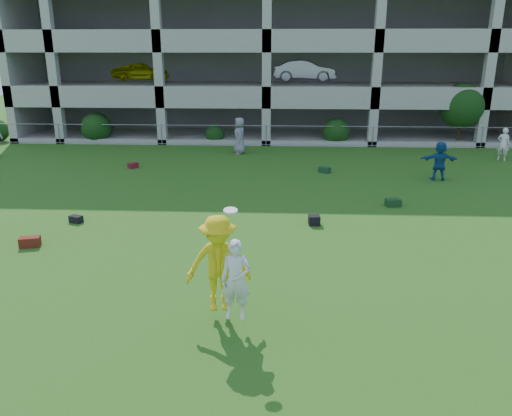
# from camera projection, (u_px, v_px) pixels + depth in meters

# --- Properties ---
(ground) EXTENTS (100.00, 100.00, 0.00)m
(ground) POSITION_uv_depth(u_px,v_px,m) (237.00, 315.00, 10.40)
(ground) COLOR #235114
(ground) RESTS_ON ground
(bystander_c) EXTENTS (0.78, 1.03, 1.89)m
(bystander_c) POSITION_uv_depth(u_px,v_px,m) (240.00, 136.00, 26.15)
(bystander_c) COLOR gray
(bystander_c) RESTS_ON ground
(bystander_d) EXTENTS (1.55, 0.58, 1.65)m
(bystander_d) POSITION_uv_depth(u_px,v_px,m) (440.00, 161.00, 20.87)
(bystander_d) COLOR navy
(bystander_d) RESTS_ON ground
(bystander_e) EXTENTS (0.71, 0.64, 1.62)m
(bystander_e) POSITION_uv_depth(u_px,v_px,m) (503.00, 144.00, 24.64)
(bystander_e) COLOR white
(bystander_e) RESTS_ON ground
(bag_red_a) EXTENTS (0.61, 0.44, 0.28)m
(bag_red_a) POSITION_uv_depth(u_px,v_px,m) (30.00, 242.00, 13.98)
(bag_red_a) COLOR #54110E
(bag_red_a) RESTS_ON ground
(bag_black_b) EXTENTS (0.46, 0.38, 0.22)m
(bag_black_b) POSITION_uv_depth(u_px,v_px,m) (76.00, 219.00, 15.94)
(bag_black_b) COLOR black
(bag_black_b) RESTS_ON ground
(bag_green_c) EXTENTS (0.56, 0.44, 0.26)m
(bag_green_c) POSITION_uv_depth(u_px,v_px,m) (393.00, 203.00, 17.57)
(bag_green_c) COLOR #133615
(bag_green_c) RESTS_ON ground
(crate_d) EXTENTS (0.37, 0.37, 0.30)m
(crate_d) POSITION_uv_depth(u_px,v_px,m) (314.00, 220.00, 15.72)
(crate_d) COLOR black
(crate_d) RESTS_ON ground
(bag_red_f) EXTENTS (0.50, 0.53, 0.24)m
(bag_red_f) POSITION_uv_depth(u_px,v_px,m) (133.00, 165.00, 23.19)
(bag_red_f) COLOR maroon
(bag_red_f) RESTS_ON ground
(bag_green_g) EXTENTS (0.58, 0.54, 0.25)m
(bag_green_g) POSITION_uv_depth(u_px,v_px,m) (325.00, 170.00, 22.33)
(bag_green_g) COLOR #13351F
(bag_green_g) RESTS_ON ground
(frisbee_contest) EXTENTS (1.41, 1.14, 2.22)m
(frisbee_contest) POSITION_uv_depth(u_px,v_px,m) (221.00, 266.00, 9.87)
(frisbee_contest) COLOR yellow
(frisbee_contest) RESTS_ON ground
(parking_garage) EXTENTS (30.00, 14.00, 12.00)m
(parking_garage) POSITION_uv_depth(u_px,v_px,m) (270.00, 38.00, 34.91)
(parking_garage) COLOR #9E998C
(parking_garage) RESTS_ON ground
(fence) EXTENTS (36.06, 0.06, 1.20)m
(fence) POSITION_uv_depth(u_px,v_px,m) (266.00, 135.00, 28.28)
(fence) COLOR gray
(fence) RESTS_ON ground
(shrub_row) EXTENTS (34.38, 2.52, 3.50)m
(shrub_row) POSITION_uv_depth(u_px,v_px,m) (347.00, 118.00, 28.45)
(shrub_row) COLOR #163D11
(shrub_row) RESTS_ON ground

